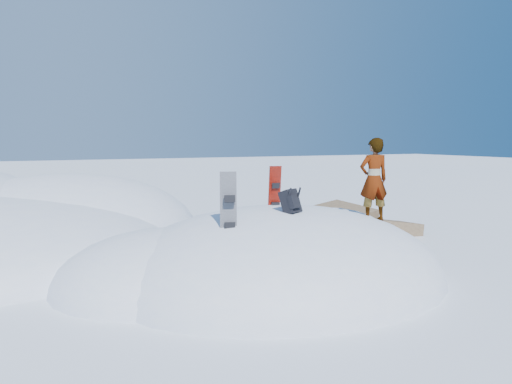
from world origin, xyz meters
name	(u,v)px	position (x,y,z in m)	size (l,w,h in m)	color
ground	(280,279)	(0.00, 0.00, 0.00)	(120.00, 120.00, 0.00)	white
snow_mound	(267,277)	(-0.17, 0.24, 0.00)	(8.00, 6.00, 3.00)	silver
rock_outcrop	(343,237)	(3.72, 3.01, 0.01)	(4.68, 4.41, 1.68)	#796345
snowboard_red	(275,197)	(0.10, 0.44, 1.64)	(0.29, 0.26, 1.37)	red
snowboard_dark	(229,215)	(-1.40, -0.68, 1.51)	(0.40, 0.42, 1.58)	black
backpack	(291,202)	(-0.06, -0.54, 1.67)	(0.46, 0.51, 0.55)	black
gear_pile	(199,306)	(-2.15, -1.18, 0.11)	(0.85, 0.64, 0.23)	black
person	(374,180)	(2.13, -0.28, 2.00)	(0.65, 0.43, 1.79)	slate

